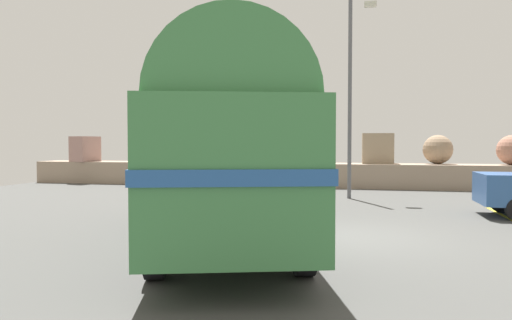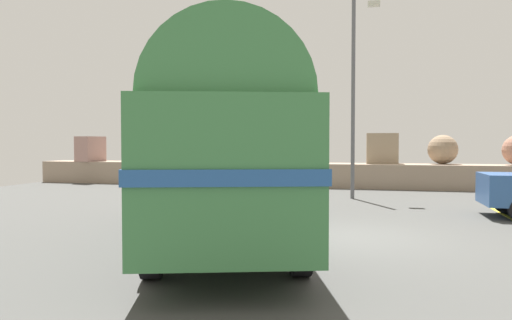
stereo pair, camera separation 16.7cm
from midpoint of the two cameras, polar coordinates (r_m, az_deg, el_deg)
name	(u,v)px [view 2 (the right image)]	position (r m, az deg, el deg)	size (l,w,h in m)	color
ground	(339,237)	(10.55, 10.27, -9.05)	(32.00, 26.00, 0.02)	#444542
breakwater	(356,171)	(22.20, 12.10, -1.25)	(31.36, 2.19, 2.48)	gray
vintage_coach	(227,142)	(9.72, -3.05, 2.14)	(4.82, 8.91, 3.70)	black
lamp_post	(356,88)	(17.79, 12.06, 8.36)	(0.99, 0.59, 7.18)	#5B5B60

